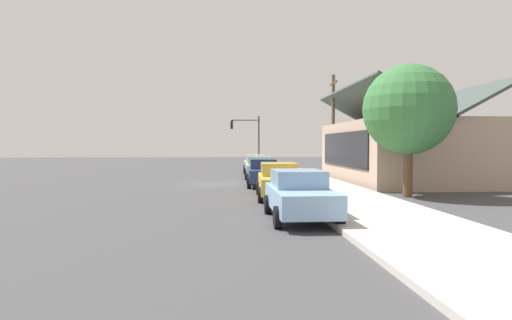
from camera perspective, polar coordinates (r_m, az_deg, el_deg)
ground_plane at (r=27.14m, az=-4.84°, el=-3.15°), size 120.00×120.00×0.00m
sidewalk_curb at (r=27.62m, az=6.87°, el=-2.90°), size 60.00×4.20×0.16m
car_ivory at (r=37.59m, az=-0.19°, el=-0.48°), size 4.45×2.05×1.59m
car_seafoam at (r=31.71m, az=0.40°, el=-0.93°), size 4.61×2.21×1.59m
car_navy at (r=25.67m, az=0.94°, el=-1.62°), size 4.55×2.05×1.59m
car_mustard at (r=19.93m, az=3.07°, el=-2.65°), size 4.97×2.22×1.59m
car_skyblue at (r=14.25m, az=5.73°, el=-4.51°), size 4.44×2.06×1.59m
storefront_building at (r=30.12m, az=18.62°, el=1.25°), size 13.16×8.20×6.13m
shade_tree at (r=21.46m, az=19.30°, el=6.21°), size 4.17×4.17×6.15m
traffic_light_main at (r=41.87m, az=-1.08°, el=3.44°), size 0.37×2.79×5.20m
utility_pole_wooden at (r=32.21m, az=10.05°, el=4.63°), size 1.80×0.24×7.50m
fire_hydrant_red at (r=21.31m, az=6.30°, el=-3.22°), size 0.22×0.22×0.71m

